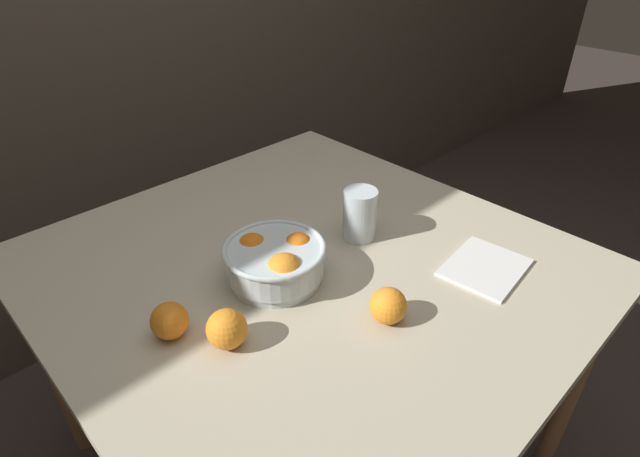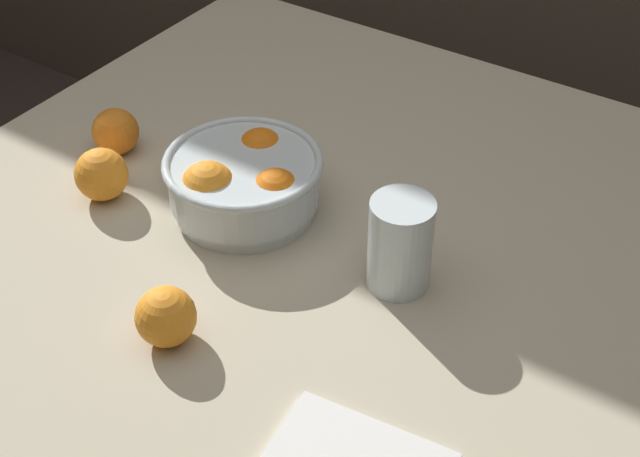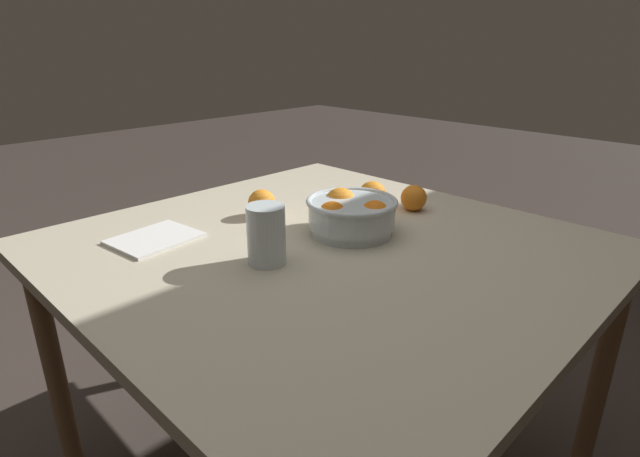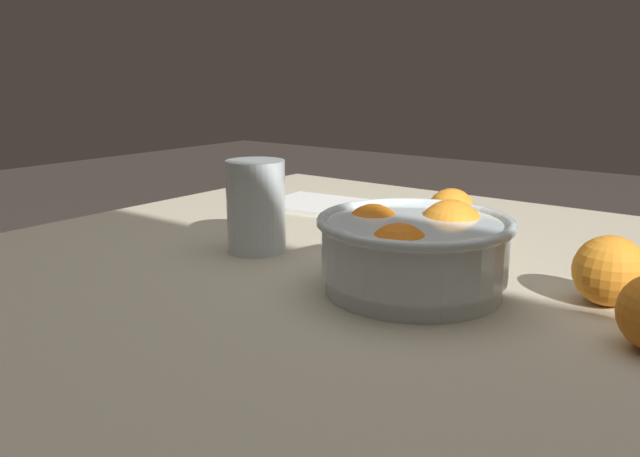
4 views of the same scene
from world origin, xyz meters
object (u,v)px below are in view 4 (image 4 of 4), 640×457
object	(u,v)px
fruit_bowl	(413,249)
orange_loose_front	(451,212)
orange_loose_aside	(609,271)
juice_glass	(256,211)

from	to	relation	value
fruit_bowl	orange_loose_front	distance (m)	0.26
fruit_bowl	orange_loose_aside	bearing A→B (deg)	-155.37
juice_glass	orange_loose_aside	bearing A→B (deg)	-170.42
fruit_bowl	orange_loose_aside	xyz separation A→B (m)	(-0.19, -0.09, -0.01)
juice_glass	orange_loose_front	size ratio (longest dim) A/B	1.73
fruit_bowl	orange_loose_aside	world-z (taller)	fruit_bowl
orange_loose_front	orange_loose_aside	world-z (taller)	orange_loose_aside
orange_loose_front	fruit_bowl	bearing A→B (deg)	106.35
juice_glass	fruit_bowl	bearing A→B (deg)	177.27
fruit_bowl	juice_glass	world-z (taller)	juice_glass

